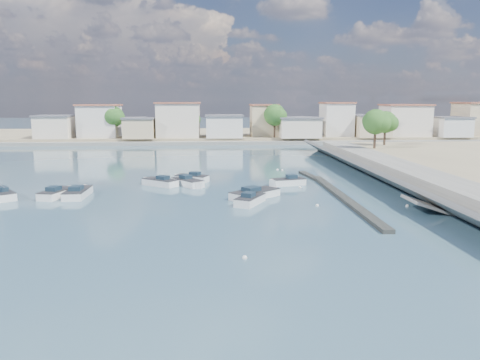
% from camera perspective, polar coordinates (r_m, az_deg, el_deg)
% --- Properties ---
extents(ground, '(400.00, 400.00, 0.00)m').
position_cam_1_polar(ground, '(78.40, 1.61, 2.18)').
color(ground, '#335367').
rests_on(ground, ground).
extents(seawall_walkway, '(5.00, 90.00, 1.80)m').
position_cam_1_polar(seawall_walkway, '(57.12, 22.88, -0.53)').
color(seawall_walkway, slate).
rests_on(seawall_walkway, ground).
extents(breakwater, '(2.00, 31.02, 0.35)m').
position_cam_1_polar(breakwater, '(52.90, 11.62, -1.53)').
color(breakwater, black).
rests_on(breakwater, ground).
extents(far_shore_land, '(160.00, 40.00, 1.40)m').
position_cam_1_polar(far_shore_land, '(129.96, -0.34, 5.51)').
color(far_shore_land, gray).
rests_on(far_shore_land, ground).
extents(far_shore_quay, '(160.00, 2.50, 0.80)m').
position_cam_1_polar(far_shore_quay, '(109.09, 0.23, 4.54)').
color(far_shore_quay, slate).
rests_on(far_shore_quay, ground).
extents(far_town, '(113.01, 12.80, 8.35)m').
position_cam_1_polar(far_town, '(115.78, 5.39, 7.05)').
color(far_town, beige).
rests_on(far_town, far_shore_land).
extents(shore_trees, '(74.56, 38.32, 7.92)m').
position_cam_1_polar(shore_trees, '(106.68, 4.84, 7.52)').
color(shore_trees, '#38281E').
rests_on(shore_trees, ground).
extents(motorboat_a, '(2.07, 5.77, 1.48)m').
position_cam_1_polar(motorboat_a, '(53.65, -19.08, -1.48)').
color(motorboat_a, white).
rests_on(motorboat_a, ground).
extents(motorboat_b, '(3.52, 4.68, 1.48)m').
position_cam_1_polar(motorboat_b, '(47.16, 1.35, -2.44)').
color(motorboat_b, white).
rests_on(motorboat_b, ground).
extents(motorboat_c, '(4.69, 4.16, 1.48)m').
position_cam_1_polar(motorboat_c, '(57.91, -9.88, -0.29)').
color(motorboat_c, white).
rests_on(motorboat_c, ground).
extents(motorboat_d, '(4.60, 2.56, 1.48)m').
position_cam_1_polar(motorboat_d, '(57.51, 5.72, -0.26)').
color(motorboat_d, white).
rests_on(motorboat_d, ground).
extents(motorboat_e, '(2.98, 5.17, 1.48)m').
position_cam_1_polar(motorboat_e, '(54.06, -21.31, -1.54)').
color(motorboat_e, white).
rests_on(motorboat_e, ground).
extents(motorboat_f, '(4.57, 3.31, 1.48)m').
position_cam_1_polar(motorboat_f, '(60.26, -6.05, 0.19)').
color(motorboat_f, white).
rests_on(motorboat_f, ground).
extents(motorboat_g, '(4.20, 4.79, 1.48)m').
position_cam_1_polar(motorboat_g, '(57.05, -6.23, -0.35)').
color(motorboat_g, white).
rests_on(motorboat_g, ground).
extents(motorboat_h, '(5.76, 5.43, 1.48)m').
position_cam_1_polar(motorboat_h, '(50.10, 2.08, -1.72)').
color(motorboat_h, white).
rests_on(motorboat_h, ground).
extents(mooring_buoys, '(17.31, 39.25, 0.34)m').
position_cam_1_polar(mooring_buoys, '(53.24, 7.79, -1.48)').
color(mooring_buoys, silver).
rests_on(mooring_buoys, ground).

